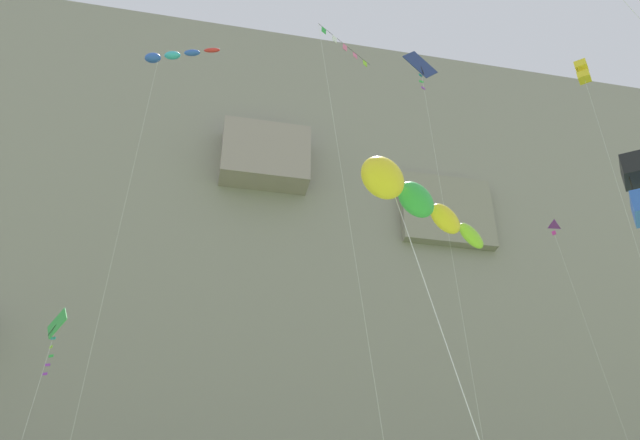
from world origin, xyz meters
The scene contains 8 objects.
cliff_face centered at (0.00, 70.78, 32.12)m, with size 180.00×32.93×64.22m.
kite_box_near_cliff centered at (17.33, 27.50, 33.92)m, with size 2.22×3.67×34.84m.
kite_banner_mid_left centered at (1.39, 26.00, 27.54)m, with size 3.67×5.40×32.40m.
kite_diamond_mid_right centered at (-12.01, 32.28, 15.79)m, with size 1.19×6.78×17.23m.
kite_diamond_far_right centered at (7.21, 29.61, 34.07)m, with size 2.57×1.84×36.09m.
kite_delta_mid_center centered at (19.38, 37.74, 26.69)m, with size 2.28×4.61×28.54m.
kite_windsock_low_right centered at (-8.57, 31.09, 33.73)m, with size 4.93×1.90×34.19m.
kite_windsock_upper_left centered at (-1.40, 10.32, 10.39)m, with size 4.06×8.12×10.96m.
Camera 1 is at (-5.65, -0.89, 2.39)m, focal length 38.87 mm.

